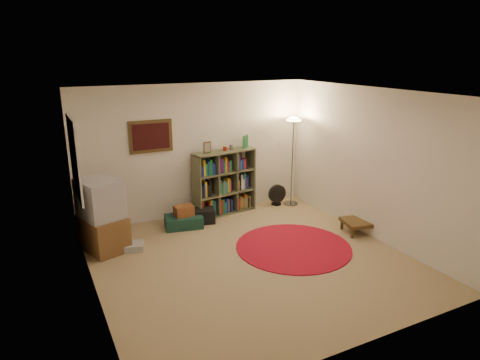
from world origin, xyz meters
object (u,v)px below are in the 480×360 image
at_px(tv_stand, 102,216).
at_px(side_table, 358,222).
at_px(floor_fan, 277,195).
at_px(bookshelf, 223,183).
at_px(suitcase, 184,221).
at_px(floor_lamp, 293,133).

bearing_deg(tv_stand, side_table, -35.88).
relative_size(floor_fan, tv_stand, 0.37).
distance_m(bookshelf, side_table, 2.60).
bearing_deg(bookshelf, side_table, -56.42).
height_order(tv_stand, suitcase, tv_stand).
bearing_deg(tv_stand, bookshelf, -3.44).
distance_m(bookshelf, floor_lamp, 1.72).
bearing_deg(suitcase, floor_fan, 17.71).
distance_m(bookshelf, tv_stand, 2.46).
distance_m(floor_lamp, tv_stand, 3.97).
bearing_deg(bookshelf, tv_stand, -173.08).
bearing_deg(floor_fan, tv_stand, -172.21).
bearing_deg(side_table, floor_lamp, 97.59).
xyz_separation_m(floor_fan, suitcase, (-2.11, -0.24, -0.11)).
height_order(bookshelf, suitcase, bookshelf).
height_order(floor_fan, tv_stand, tv_stand).
height_order(floor_lamp, tv_stand, floor_lamp).
xyz_separation_m(floor_lamp, side_table, (0.23, -1.75, -1.32)).
relative_size(floor_lamp, tv_stand, 1.57).
distance_m(bookshelf, floor_fan, 1.23).
xyz_separation_m(bookshelf, floor_lamp, (1.45, -0.18, 0.90)).
xyz_separation_m(floor_fan, side_table, (0.51, -1.85, -0.03)).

